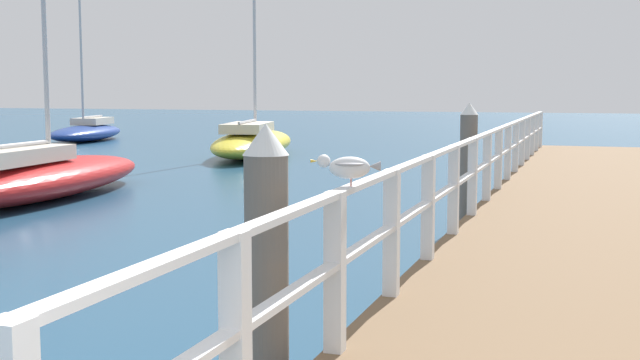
% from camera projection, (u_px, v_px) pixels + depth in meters
% --- Properties ---
extents(pier_deck, '(2.94, 24.91, 0.53)m').
position_uv_depth(pier_deck, '(581.00, 214.00, 13.04)').
color(pier_deck, brown).
rests_on(pier_deck, ground_plane).
extents(pier_railing, '(0.12, 23.43, 1.06)m').
position_uv_depth(pier_railing, '(493.00, 155.00, 13.38)').
color(pier_railing, white).
rests_on(pier_railing, pier_deck).
extents(dock_piling_near, '(0.29, 0.29, 2.02)m').
position_uv_depth(dock_piling_near, '(267.00, 281.00, 5.24)').
color(dock_piling_near, '#6B6056').
rests_on(dock_piling_near, ground_plane).
extents(dock_piling_far, '(0.29, 0.29, 2.02)m').
position_uv_depth(dock_piling_far, '(468.00, 164.00, 13.38)').
color(dock_piling_far, '#6B6056').
rests_on(dock_piling_far, ground_plane).
extents(seagull_foreground, '(0.47, 0.23, 0.21)m').
position_uv_depth(seagull_foreground, '(348.00, 166.00, 5.57)').
color(seagull_foreground, white).
rests_on(seagull_foreground, pier_railing).
extents(boat_0, '(2.80, 7.68, 9.49)m').
position_uv_depth(boat_0, '(38.00, 176.00, 16.75)').
color(boat_0, red).
rests_on(boat_0, ground_plane).
extents(boat_2, '(3.94, 8.22, 9.82)m').
position_uv_depth(boat_2, '(253.00, 142.00, 27.45)').
color(boat_2, gold).
rests_on(boat_2, ground_plane).
extents(boat_3, '(3.33, 6.41, 6.43)m').
position_uv_depth(boat_3, '(87.00, 132.00, 35.69)').
color(boat_3, navy).
rests_on(boat_3, ground_plane).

